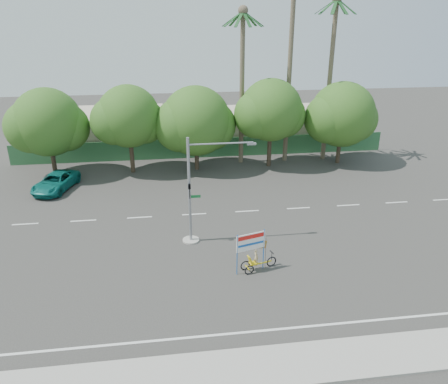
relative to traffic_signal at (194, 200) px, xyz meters
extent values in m
plane|color=#33302D|center=(2.20, -3.98, -2.92)|extent=(120.00, 120.00, 0.00)
cube|color=gray|center=(2.20, -11.48, -2.86)|extent=(50.00, 2.40, 0.12)
cube|color=#336B3D|center=(2.20, 17.52, -1.92)|extent=(38.00, 0.08, 2.00)
cube|color=beige|center=(-7.80, 22.02, -0.92)|extent=(12.00, 8.00, 4.00)
cube|color=beige|center=(10.20, 22.02, -1.12)|extent=(14.00, 8.00, 3.60)
cylinder|color=#473828|center=(-11.80, 14.02, -1.16)|extent=(0.40, 0.40, 3.52)
sphere|color=#255D1B|center=(-11.80, 14.02, 2.04)|extent=(6.00, 6.00, 6.00)
sphere|color=#255D1B|center=(-10.45, 14.32, 1.48)|extent=(4.32, 4.32, 4.32)
sphere|color=#255D1B|center=(-13.15, 13.77, 1.72)|extent=(4.56, 4.56, 4.56)
cylinder|color=#473828|center=(-4.80, 14.02, -1.05)|extent=(0.40, 0.40, 3.74)
sphere|color=#255D1B|center=(-4.80, 14.02, 2.35)|extent=(5.60, 5.60, 5.60)
sphere|color=#255D1B|center=(-3.54, 14.32, 1.76)|extent=(4.03, 4.03, 4.03)
sphere|color=#255D1B|center=(-6.06, 13.77, 2.01)|extent=(4.26, 4.26, 4.26)
cylinder|color=#473828|center=(1.20, 14.02, -1.27)|extent=(0.40, 0.40, 3.30)
sphere|color=#255D1B|center=(1.20, 14.02, 1.73)|extent=(6.40, 6.40, 6.40)
sphere|color=#255D1B|center=(2.64, 14.32, 1.21)|extent=(4.61, 4.61, 4.61)
sphere|color=#255D1B|center=(-0.24, 13.77, 1.43)|extent=(4.86, 4.86, 4.86)
cylinder|color=#473828|center=(8.20, 14.02, -0.98)|extent=(0.40, 0.40, 3.87)
sphere|color=#255D1B|center=(8.20, 14.02, 2.54)|extent=(5.80, 5.80, 5.80)
sphere|color=#255D1B|center=(9.50, 14.32, 1.92)|extent=(4.18, 4.18, 4.18)
sphere|color=#255D1B|center=(6.89, 13.77, 2.19)|extent=(4.41, 4.41, 4.41)
cylinder|color=#473828|center=(15.20, 14.02, -1.20)|extent=(0.40, 0.40, 3.43)
sphere|color=#255D1B|center=(15.20, 14.02, 1.92)|extent=(6.20, 6.20, 6.20)
sphere|color=#255D1B|center=(16.59, 14.32, 1.37)|extent=(4.46, 4.46, 4.46)
sphere|color=#255D1B|center=(13.80, 13.77, 1.61)|extent=(4.71, 4.71, 4.71)
cylinder|color=#70604C|center=(10.20, 15.52, 5.58)|extent=(0.44, 0.44, 17.00)
cylinder|color=#70604C|center=(14.20, 15.52, 4.58)|extent=(0.44, 0.44, 15.00)
cube|color=#1C4C21|center=(15.14, 15.52, 11.42)|extent=(1.91, 0.28, 1.36)
cube|color=#1C4C21|center=(14.92, 16.12, 11.42)|extent=(1.65, 1.44, 1.36)
cube|color=#1C4C21|center=(14.36, 16.44, 11.42)|extent=(0.61, 1.93, 1.36)
cube|color=#1C4C21|center=(13.73, 16.33, 11.42)|extent=(1.20, 1.80, 1.36)
cube|color=#1C4C21|center=(13.31, 15.84, 11.42)|extent=(1.89, 0.92, 1.36)
cube|color=#1C4C21|center=(13.31, 15.19, 11.42)|extent=(1.89, 0.92, 1.36)
cube|color=#1C4C21|center=(13.73, 14.70, 11.42)|extent=(1.20, 1.80, 1.36)
cube|color=#1C4C21|center=(14.36, 14.59, 11.42)|extent=(0.61, 1.93, 1.36)
cube|color=#1C4C21|center=(14.92, 14.91, 11.42)|extent=(1.65, 1.44, 1.36)
cylinder|color=#70604C|center=(5.70, 15.52, 4.08)|extent=(0.44, 0.44, 14.00)
sphere|color=#70604C|center=(5.70, 15.52, 11.08)|extent=(0.90, 0.90, 0.90)
cube|color=#1C4C21|center=(6.64, 15.52, 10.42)|extent=(1.91, 0.28, 1.36)
cube|color=#1C4C21|center=(6.42, 16.12, 10.42)|extent=(1.65, 1.44, 1.36)
cube|color=#1C4C21|center=(5.86, 16.44, 10.42)|extent=(0.61, 1.93, 1.36)
cube|color=#1C4C21|center=(5.23, 16.33, 10.42)|extent=(1.20, 1.80, 1.36)
cube|color=#1C4C21|center=(4.81, 15.84, 10.42)|extent=(1.89, 0.92, 1.36)
cube|color=#1C4C21|center=(4.81, 15.19, 10.42)|extent=(1.89, 0.92, 1.36)
cube|color=#1C4C21|center=(5.23, 14.70, 10.42)|extent=(1.20, 1.80, 1.36)
cube|color=#1C4C21|center=(5.86, 14.59, 10.42)|extent=(0.61, 1.93, 1.36)
cube|color=#1C4C21|center=(6.42, 14.91, 10.42)|extent=(1.65, 1.44, 1.36)
cylinder|color=gray|center=(-0.30, 0.02, -2.87)|extent=(1.10, 1.10, 0.10)
cylinder|color=gray|center=(-0.30, 0.02, 0.58)|extent=(0.18, 0.18, 7.00)
cylinder|color=gray|center=(1.70, 0.02, 3.63)|extent=(4.00, 0.10, 0.10)
cube|color=gray|center=(3.60, 0.02, 3.53)|extent=(0.55, 0.20, 0.12)
imported|color=black|center=(-0.30, -0.20, 0.68)|extent=(0.16, 0.20, 1.00)
cube|color=#14662D|center=(0.05, 0.02, 0.23)|extent=(0.70, 0.04, 0.18)
torus|color=black|center=(4.22, -3.66, -2.64)|extent=(0.63, 0.25, 0.64)
torus|color=black|center=(2.61, -3.85, -2.66)|extent=(0.59, 0.23, 0.60)
torus|color=black|center=(2.75, -4.36, -2.66)|extent=(0.59, 0.23, 0.60)
cube|color=yellow|center=(3.45, -3.88, -2.58)|extent=(1.55, 0.50, 0.06)
cube|color=yellow|center=(2.68, -4.10, -2.64)|extent=(0.21, 0.56, 0.05)
cube|color=yellow|center=(3.09, -3.99, -2.45)|extent=(0.56, 0.51, 0.06)
cube|color=yellow|center=(2.84, -4.06, -2.18)|extent=(0.31, 0.44, 0.51)
cylinder|color=black|center=(4.22, -3.66, -2.26)|extent=(0.03, 0.03, 0.52)
cube|color=black|center=(4.22, -3.66, -2.01)|extent=(0.15, 0.42, 0.04)
imported|color=#CCB284|center=(3.22, -3.95, -2.09)|extent=(0.34, 0.42, 1.02)
cylinder|color=blue|center=(2.05, -4.29, -1.65)|extent=(0.07, 0.07, 2.54)
cylinder|color=blue|center=(3.68, -3.82, -1.65)|extent=(0.07, 0.07, 2.54)
cube|color=white|center=(2.86, -4.05, -0.99)|extent=(1.73, 0.54, 1.04)
cube|color=red|center=(2.87, -4.08, -0.66)|extent=(1.54, 0.46, 0.24)
cube|color=blue|center=(2.87, -4.08, -1.13)|extent=(1.54, 0.46, 0.13)
cylinder|color=black|center=(3.81, -3.78, -1.93)|extent=(0.02, 0.02, 1.98)
cube|color=red|center=(3.50, -3.87, -1.32)|extent=(0.81, 0.25, 0.62)
imported|color=#0F6A62|center=(-10.96, 10.37, -2.21)|extent=(3.72, 5.54, 1.41)
camera|label=1|loc=(-1.56, -25.29, 11.08)|focal=35.00mm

